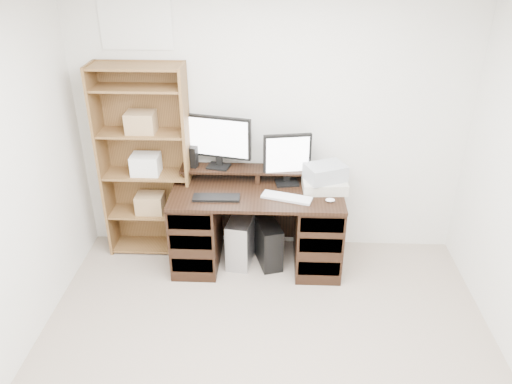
# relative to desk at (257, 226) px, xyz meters

# --- Properties ---
(room) EXTENTS (3.54, 4.04, 2.54)m
(room) POSITION_rel_desk_xyz_m (0.11, -1.64, 0.86)
(room) COLOR tan
(room) RESTS_ON ground
(desk) EXTENTS (1.50, 0.70, 0.75)m
(desk) POSITION_rel_desk_xyz_m (0.00, 0.00, 0.00)
(desk) COLOR black
(desk) RESTS_ON ground
(riser_shelf) EXTENTS (1.40, 0.22, 0.12)m
(riser_shelf) POSITION_rel_desk_xyz_m (0.00, 0.21, 0.45)
(riser_shelf) COLOR black
(riser_shelf) RESTS_ON desk
(monitor_wide) EXTENTS (0.59, 0.20, 0.47)m
(monitor_wide) POSITION_rel_desk_xyz_m (-0.35, 0.23, 0.74)
(monitor_wide) COLOR black
(monitor_wide) RESTS_ON riser_shelf
(monitor_small) EXTENTS (0.42, 0.19, 0.46)m
(monitor_small) POSITION_rel_desk_xyz_m (0.26, 0.17, 0.61)
(monitor_small) COLOR black
(monitor_small) RESTS_ON desk
(speaker) EXTENTS (0.09, 0.09, 0.19)m
(speaker) POSITION_rel_desk_xyz_m (-0.59, 0.21, 0.58)
(speaker) COLOR black
(speaker) RESTS_ON riser_shelf
(keyboard_black) EXTENTS (0.40, 0.14, 0.02)m
(keyboard_black) POSITION_rel_desk_xyz_m (-0.34, -0.16, 0.37)
(keyboard_black) COLOR black
(keyboard_black) RESTS_ON desk
(keyboard_white) EXTENTS (0.45, 0.25, 0.02)m
(keyboard_white) POSITION_rel_desk_xyz_m (0.26, -0.13, 0.37)
(keyboard_white) COLOR silver
(keyboard_white) RESTS_ON desk
(mouse) EXTENTS (0.08, 0.06, 0.03)m
(mouse) POSITION_rel_desk_xyz_m (0.62, -0.17, 0.38)
(mouse) COLOR white
(mouse) RESTS_ON desk
(printer) EXTENTS (0.39, 0.30, 0.09)m
(printer) POSITION_rel_desk_xyz_m (0.59, 0.05, 0.41)
(printer) COLOR #BAB5A2
(printer) RESTS_ON desk
(basket) EXTENTS (0.39, 0.35, 0.14)m
(basket) POSITION_rel_desk_xyz_m (0.59, 0.05, 0.53)
(basket) COLOR #9A9FA5
(basket) RESTS_ON printer
(tower_silver) EXTENTS (0.27, 0.49, 0.46)m
(tower_silver) POSITION_rel_desk_xyz_m (-0.14, 0.03, -0.16)
(tower_silver) COLOR #ADAFB4
(tower_silver) RESTS_ON ground
(tower_black) EXTENTS (0.29, 0.45, 0.42)m
(tower_black) POSITION_rel_desk_xyz_m (0.10, 0.01, -0.18)
(tower_black) COLOR black
(tower_black) RESTS_ON ground
(bookshelf) EXTENTS (0.80, 0.30, 1.80)m
(bookshelf) POSITION_rel_desk_xyz_m (-1.01, 0.21, 0.53)
(bookshelf) COLOR brown
(bookshelf) RESTS_ON ground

